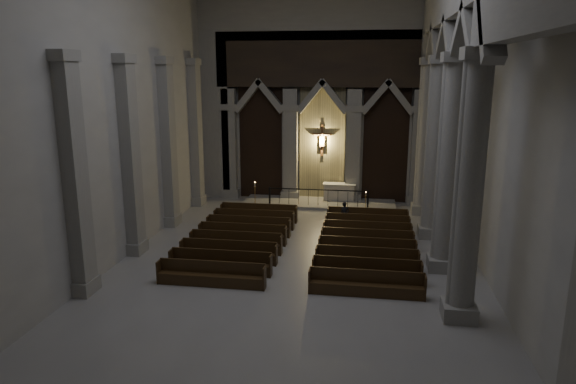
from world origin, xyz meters
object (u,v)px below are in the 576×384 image
object	(u,v)px
candle_stand_left	(255,202)
worshipper	(345,214)
altar_rail	(318,195)
candle_stand_right	(365,208)
altar	(339,192)
pews	(302,244)

from	to	relation	value
candle_stand_left	worshipper	size ratio (longest dim) A/B	1.27
altar_rail	candle_stand_right	xyz separation A→B (m)	(2.59, -0.83, -0.39)
altar	pews	distance (m)	8.53
candle_stand_left	pews	bearing A→B (deg)	-61.47
altar	worshipper	distance (m)	4.68
altar	worshipper	bearing A→B (deg)	-83.44
altar	pews	xyz separation A→B (m)	(-1.07, -8.46, -0.35)
worshipper	candle_stand_left	bearing A→B (deg)	134.45
candle_stand_left	pews	size ratio (longest dim) A/B	0.17
candle_stand_left	candle_stand_right	world-z (taller)	candle_stand_left
altar_rail	pews	xyz separation A→B (m)	(-0.00, -7.01, -0.44)
altar	pews	bearing A→B (deg)	-97.23
altar	candle_stand_left	size ratio (longest dim) A/B	1.22
candle_stand_right	worshipper	world-z (taller)	candle_stand_right
altar	candle_stand_right	distance (m)	2.76
altar	candle_stand_left	bearing A→B (deg)	-153.05
candle_stand_left	altar	bearing A→B (deg)	26.95
altar_rail	worshipper	distance (m)	3.58
candle_stand_right	pews	xyz separation A→B (m)	(-2.59, -6.18, -0.05)
pews	worshipper	distance (m)	4.15
altar_rail	candle_stand_left	xyz separation A→B (m)	(-3.37, -0.81, -0.30)
candle_stand_left	worshipper	world-z (taller)	candle_stand_left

